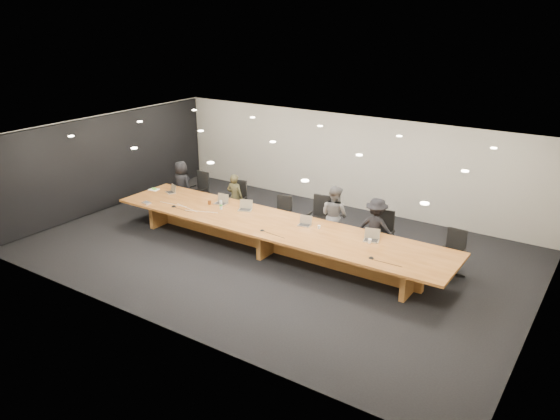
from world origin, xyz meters
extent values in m
plane|color=black|center=(0.00, 0.00, 0.00)|extent=(12.00, 12.00, 0.00)
cube|color=beige|center=(0.00, 4.00, 1.40)|extent=(12.00, 0.02, 2.80)
cube|color=black|center=(-5.94, 0.00, 1.37)|extent=(0.08, 7.84, 2.74)
cube|color=brown|center=(0.00, 0.00, 0.72)|extent=(9.00, 1.80, 0.06)
cube|color=brown|center=(0.00, 0.00, 0.34)|extent=(7.65, 0.15, 0.69)
cube|color=brown|center=(-3.60, 0.00, 0.34)|extent=(0.12, 1.26, 0.69)
cube|color=brown|center=(0.00, 0.00, 0.34)|extent=(0.12, 1.26, 0.69)
cube|color=brown|center=(3.60, 0.00, 0.34)|extent=(0.12, 1.26, 0.69)
imported|color=black|center=(-4.12, 1.17, 0.72)|extent=(0.75, 0.54, 1.43)
imported|color=#302D1A|center=(-2.12, 1.19, 0.68)|extent=(0.53, 0.37, 1.36)
imported|color=#515053|center=(1.02, 1.24, 0.78)|extent=(0.87, 0.74, 1.55)
imported|color=black|center=(2.20, 1.14, 0.74)|extent=(0.97, 0.58, 1.48)
cylinder|color=silver|center=(-1.69, 0.07, 0.87)|extent=(0.10, 0.10, 0.23)
cylinder|color=brown|center=(-2.19, 0.19, 0.80)|extent=(0.09, 0.09, 0.11)
cone|color=silver|center=(1.11, 0.31, 0.79)|extent=(0.08, 0.08, 0.08)
cone|color=white|center=(2.47, 0.19, 0.80)|extent=(0.09, 0.09, 0.10)
cube|color=white|center=(-4.35, 0.26, 0.76)|extent=(0.30, 0.25, 0.02)
cube|color=#52B22F|center=(-4.34, 0.27, 0.78)|extent=(0.18, 0.14, 0.03)
cube|color=silver|center=(-3.65, -0.69, 0.77)|extent=(0.24, 0.19, 0.03)
cone|color=black|center=(-2.86, -0.48, 0.77)|extent=(0.14, 0.14, 0.03)
cone|color=black|center=(0.06, -0.54, 0.76)|extent=(0.11, 0.11, 0.03)
cone|color=black|center=(2.83, -0.51, 0.77)|extent=(0.13, 0.13, 0.03)
camera|label=1|loc=(6.98, -10.19, 5.63)|focal=35.00mm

